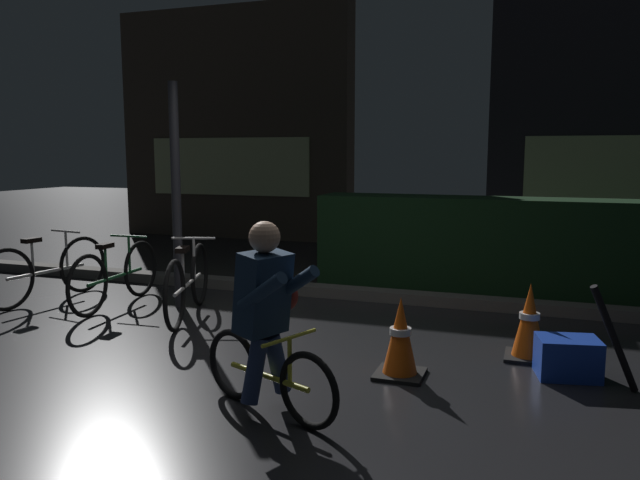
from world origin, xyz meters
TOP-DOWN VIEW (x-y plane):
  - ground_plane at (0.00, 0.00)m, footprint 40.00×40.00m
  - sidewalk_curb at (0.00, 2.20)m, footprint 12.00×0.24m
  - hedge_row at (1.80, 3.10)m, footprint 4.80×0.70m
  - storefront_left at (-3.67, 6.50)m, footprint 4.75×0.54m
  - storefront_right at (3.21, 7.20)m, footprint 4.19×0.54m
  - street_post at (-1.64, 1.20)m, footprint 0.10×0.10m
  - parked_bike_leftmost at (-3.18, 0.92)m, footprint 0.46×1.68m
  - parked_bike_left_mid at (-2.30, 0.99)m, footprint 0.46×1.62m
  - parked_bike_center_left at (-1.31, 0.85)m, footprint 0.58×1.64m
  - traffic_cone_near at (1.09, -0.10)m, footprint 0.36×0.36m
  - traffic_cone_far at (1.99, 0.64)m, footprint 0.36×0.36m
  - blue_crate at (2.27, 0.30)m, footprint 0.50×0.40m
  - cyclist at (0.41, -1.00)m, footprint 1.11×0.65m
  - closed_umbrella at (2.55, 0.05)m, footprint 0.39×0.26m

SIDE VIEW (x-z plane):
  - ground_plane at x=0.00m, z-range 0.00..0.00m
  - sidewalk_curb at x=0.00m, z-range 0.00..0.12m
  - blue_crate at x=2.27m, z-range 0.00..0.30m
  - traffic_cone_near at x=1.09m, z-range -0.01..0.60m
  - traffic_cone_far at x=1.99m, z-range -0.01..0.62m
  - parked_bike_left_mid at x=-2.30m, z-range -0.03..0.71m
  - parked_bike_leftmost at x=-3.18m, z-range -0.04..0.74m
  - parked_bike_center_left at x=-1.31m, z-range -0.04..0.75m
  - closed_umbrella at x=2.55m, z-range 0.00..0.79m
  - hedge_row at x=1.80m, z-range 0.00..1.14m
  - cyclist at x=0.41m, z-range 0.01..1.25m
  - street_post at x=-1.64m, z-range 0.00..2.40m
  - storefront_right at x=3.21m, z-range -0.01..4.31m
  - storefront_left at x=-3.67m, z-range -0.01..4.41m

